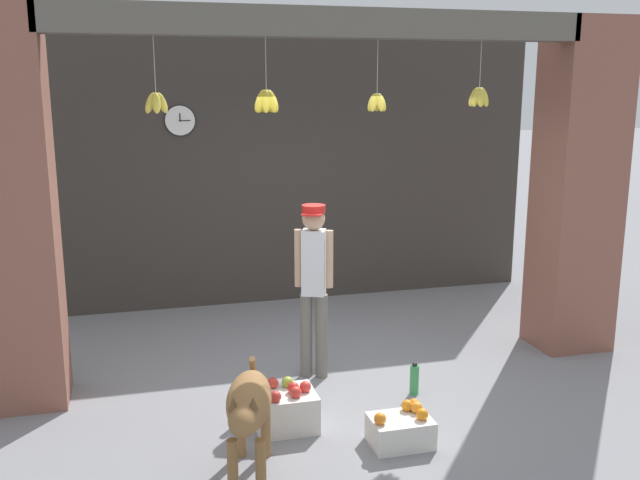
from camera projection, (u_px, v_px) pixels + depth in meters
ground_plane at (331, 382)px, 6.34m from camera, size 60.00×60.00×0.00m
shop_back_wall at (272, 169)px, 8.43m from camera, size 6.44×0.12×3.21m
shop_pillar_left at (9, 213)px, 5.63m from camera, size 0.70×0.60×3.21m
shop_pillar_right at (577, 188)px, 6.92m from camera, size 0.70×0.60×3.21m
storefront_awning at (329, 28)px, 5.80m from camera, size 4.54×0.26×0.85m
dog at (249, 407)px, 4.66m from camera, size 0.46×1.06×0.77m
shopkeeper at (314, 279)px, 6.28m from camera, size 0.32×0.29×1.58m
fruit_crate_oranges at (401, 429)px, 5.24m from camera, size 0.45×0.33×0.29m
fruit_crate_apples at (286, 408)px, 5.48m from camera, size 0.46×0.39×0.37m
water_bottle at (414, 379)px, 6.08m from camera, size 0.08×0.08×0.29m
wall_clock at (180, 121)px, 7.97m from camera, size 0.35×0.03×0.35m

